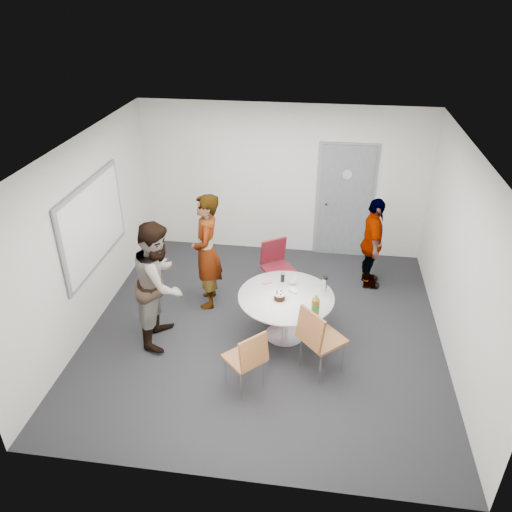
# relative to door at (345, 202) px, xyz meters

# --- Properties ---
(floor) EXTENTS (5.00, 5.00, 0.00)m
(floor) POSITION_rel_door_xyz_m (-1.10, -2.48, -1.03)
(floor) COLOR black
(floor) RESTS_ON ground
(ceiling) EXTENTS (5.00, 5.00, 0.00)m
(ceiling) POSITION_rel_door_xyz_m (-1.10, -2.48, 1.67)
(ceiling) COLOR silver
(ceiling) RESTS_ON wall_back
(wall_back) EXTENTS (5.00, 0.00, 5.00)m
(wall_back) POSITION_rel_door_xyz_m (-1.10, 0.02, 0.32)
(wall_back) COLOR silver
(wall_back) RESTS_ON floor
(wall_left) EXTENTS (0.00, 5.00, 5.00)m
(wall_left) POSITION_rel_door_xyz_m (-3.60, -2.48, 0.32)
(wall_left) COLOR silver
(wall_left) RESTS_ON floor
(wall_right) EXTENTS (0.00, 5.00, 5.00)m
(wall_right) POSITION_rel_door_xyz_m (1.40, -2.48, 0.32)
(wall_right) COLOR silver
(wall_right) RESTS_ON floor
(wall_front) EXTENTS (5.00, 0.00, 5.00)m
(wall_front) POSITION_rel_door_xyz_m (-1.10, -4.98, 0.32)
(wall_front) COLOR silver
(wall_front) RESTS_ON floor
(door) EXTENTS (1.02, 0.17, 2.12)m
(door) POSITION_rel_door_xyz_m (0.00, 0.00, 0.00)
(door) COLOR slate
(door) RESTS_ON wall_back
(whiteboard) EXTENTS (0.04, 1.90, 1.25)m
(whiteboard) POSITION_rel_door_xyz_m (-3.56, -2.28, 0.42)
(whiteboard) COLOR gray
(whiteboard) RESTS_ON wall_left
(table) EXTENTS (1.32, 1.32, 0.99)m
(table) POSITION_rel_door_xyz_m (-0.77, -2.58, -0.43)
(table) COLOR white
(table) RESTS_ON floor
(chair_near_left) EXTENTS (0.61, 0.61, 0.87)m
(chair_near_left) POSITION_rel_door_xyz_m (-1.14, -3.70, -0.50)
(chair_near_left) COLOR brown
(chair_near_left) RESTS_ON floor
(chair_near_right) EXTENTS (0.68, 0.68, 0.98)m
(chair_near_right) POSITION_rel_door_xyz_m (-0.34, -3.27, -0.42)
(chair_near_right) COLOR brown
(chair_near_right) RESTS_ON floor
(chair_far) EXTENTS (0.63, 0.64, 0.93)m
(chair_far) POSITION_rel_door_xyz_m (-1.04, -1.49, -0.46)
(chair_far) COLOR #5C121C
(chair_far) RESTS_ON floor
(person_main) EXTENTS (0.54, 0.73, 1.82)m
(person_main) POSITION_rel_door_xyz_m (-2.05, -1.90, -0.12)
(person_main) COLOR #A5C6EA
(person_main) RESTS_ON floor
(person_left) EXTENTS (0.70, 0.89, 1.80)m
(person_left) POSITION_rel_door_xyz_m (-2.48, -2.82, -0.13)
(person_left) COLOR white
(person_left) RESTS_ON floor
(person_right) EXTENTS (0.42, 0.92, 1.54)m
(person_right) POSITION_rel_door_xyz_m (0.45, -1.02, -0.26)
(person_right) COLOR black
(person_right) RESTS_ON floor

